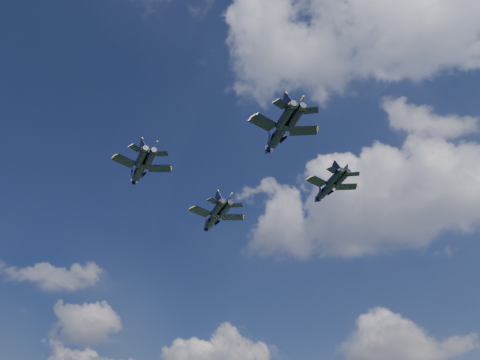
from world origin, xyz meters
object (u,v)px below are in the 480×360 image
at_px(jet_left, 139,171).
at_px(jet_slot, 278,135).
at_px(jet_lead, 213,219).
at_px(jet_right, 326,189).

bearing_deg(jet_left, jet_slot, -48.86).
height_order(jet_lead, jet_left, jet_lead).
bearing_deg(jet_right, jet_slot, -134.66).
xyz_separation_m(jet_lead, jet_left, (0.27, -26.36, -2.25)).
distance_m(jet_lead, jet_slot, 37.37).
height_order(jet_lead, jet_right, jet_right).
bearing_deg(jet_left, jet_right, -5.02).
bearing_deg(jet_left, jet_lead, 39.85).
bearing_deg(jet_lead, jet_right, -48.56).
distance_m(jet_left, jet_right, 37.26).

